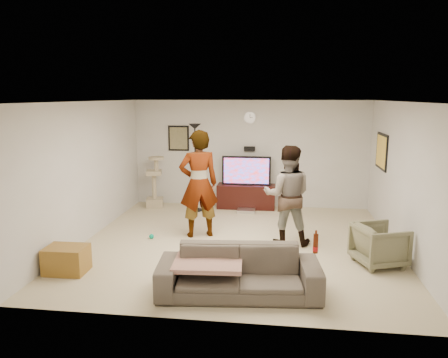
# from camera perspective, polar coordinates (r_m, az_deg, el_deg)

# --- Properties ---
(floor) EXTENTS (5.50, 5.50, 0.02)m
(floor) POSITION_cam_1_polar(r_m,az_deg,el_deg) (7.84, 1.81, -8.52)
(floor) COLOR tan
(floor) RESTS_ON ground
(ceiling) EXTENTS (5.50, 5.50, 0.02)m
(ceiling) POSITION_cam_1_polar(r_m,az_deg,el_deg) (7.40, 1.93, 10.23)
(ceiling) COLOR white
(ceiling) RESTS_ON wall_back
(wall_back) EXTENTS (5.50, 0.04, 2.50)m
(wall_back) POSITION_cam_1_polar(r_m,az_deg,el_deg) (10.22, 3.40, 3.32)
(wall_back) COLOR beige
(wall_back) RESTS_ON floor
(wall_front) EXTENTS (5.50, 0.04, 2.50)m
(wall_front) POSITION_cam_1_polar(r_m,az_deg,el_deg) (4.86, -1.35, -5.19)
(wall_front) COLOR beige
(wall_front) RESTS_ON floor
(wall_left) EXTENTS (0.04, 5.50, 2.50)m
(wall_left) POSITION_cam_1_polar(r_m,az_deg,el_deg) (8.25, -17.51, 1.00)
(wall_left) COLOR beige
(wall_left) RESTS_ON floor
(wall_right) EXTENTS (0.04, 5.50, 2.50)m
(wall_right) POSITION_cam_1_polar(r_m,az_deg,el_deg) (7.75, 22.54, 0.06)
(wall_right) COLOR beige
(wall_right) RESTS_ON floor
(wall_clock) EXTENTS (0.26, 0.04, 0.26)m
(wall_clock) POSITION_cam_1_polar(r_m,az_deg,el_deg) (10.12, 3.44, 8.07)
(wall_clock) COLOR silver
(wall_clock) RESTS_ON wall_back
(wall_speaker) EXTENTS (0.25, 0.10, 0.10)m
(wall_speaker) POSITION_cam_1_polar(r_m,az_deg,el_deg) (10.15, 3.38, 4.00)
(wall_speaker) COLOR black
(wall_speaker) RESTS_ON wall_back
(picture_back) EXTENTS (0.42, 0.03, 0.52)m
(picture_back) POSITION_cam_1_polar(r_m,az_deg,el_deg) (10.42, -5.99, 5.36)
(picture_back) COLOR #6A6544
(picture_back) RESTS_ON wall_back
(picture_right) EXTENTS (0.03, 0.78, 0.62)m
(picture_right) POSITION_cam_1_polar(r_m,az_deg,el_deg) (9.25, 20.03, 3.43)
(picture_right) COLOR #FFBE42
(picture_right) RESTS_ON wall_right
(tv_stand) EXTENTS (1.34, 0.45, 0.56)m
(tv_stand) POSITION_cam_1_polar(r_m,az_deg,el_deg) (10.16, 2.93, -2.29)
(tv_stand) COLOR black
(tv_stand) RESTS_ON floor
(console_box) EXTENTS (0.40, 0.30, 0.07)m
(console_box) POSITION_cam_1_polar(r_m,az_deg,el_deg) (9.84, 2.92, -4.20)
(console_box) COLOR silver
(console_box) RESTS_ON floor
(tv) EXTENTS (1.13, 0.08, 0.67)m
(tv) POSITION_cam_1_polar(r_m,az_deg,el_deg) (10.04, 2.96, 1.12)
(tv) COLOR black
(tv) RESTS_ON tv_stand
(tv_screen) EXTENTS (1.04, 0.01, 0.59)m
(tv_screen) POSITION_cam_1_polar(r_m,az_deg,el_deg) (10.00, 2.94, 1.07)
(tv_screen) COLOR #2661FB
(tv_screen) RESTS_ON tv
(floor_lamp) EXTENTS (0.32, 0.32, 1.98)m
(floor_lamp) POSITION_cam_1_polar(r_m,az_deg,el_deg) (9.81, -3.80, 1.46)
(floor_lamp) COLOR black
(floor_lamp) RESTS_ON floor
(cat_tree) EXTENTS (0.46, 0.46, 1.21)m
(cat_tree) POSITION_cam_1_polar(r_m,az_deg,el_deg) (10.35, -9.18, -0.35)
(cat_tree) COLOR tan
(cat_tree) RESTS_ON floor
(person_left) EXTENTS (0.85, 0.71, 2.00)m
(person_left) POSITION_cam_1_polar(r_m,az_deg,el_deg) (8.00, -3.34, -0.64)
(person_left) COLOR #AEAEAE
(person_left) RESTS_ON floor
(person_right) EXTENTS (0.86, 0.68, 1.76)m
(person_right) POSITION_cam_1_polar(r_m,az_deg,el_deg) (7.68, 8.34, -2.12)
(person_right) COLOR #41499D
(person_right) RESTS_ON floor
(sofa) EXTENTS (2.20, 1.03, 0.62)m
(sofa) POSITION_cam_1_polar(r_m,az_deg,el_deg) (5.85, 1.95, -12.10)
(sofa) COLOR #4C443A
(sofa) RESTS_ON floor
(throw_blanket) EXTENTS (0.95, 0.76, 0.06)m
(throw_blanket) POSITION_cam_1_polar(r_m,az_deg,el_deg) (5.86, -2.10, -10.92)
(throw_blanket) COLOR tan
(throw_blanket) RESTS_ON sofa
(beer_bottle) EXTENTS (0.06, 0.06, 0.25)m
(beer_bottle) POSITION_cam_1_polar(r_m,az_deg,el_deg) (5.69, 11.97, -8.31)
(beer_bottle) COLOR #511A06
(beer_bottle) RESTS_ON sofa
(armchair) EXTENTS (0.90, 0.89, 0.65)m
(armchair) POSITION_cam_1_polar(r_m,az_deg,el_deg) (7.20, 19.77, -8.17)
(armchair) COLOR #656449
(armchair) RESTS_ON floor
(side_table) EXTENTS (0.61, 0.46, 0.40)m
(side_table) POSITION_cam_1_polar(r_m,az_deg,el_deg) (6.96, -20.00, -9.93)
(side_table) COLOR brown
(side_table) RESTS_ON floor
(toy_ball) EXTENTS (0.09, 0.09, 0.09)m
(toy_ball) POSITION_cam_1_polar(r_m,az_deg,el_deg) (8.17, -9.52, -7.45)
(toy_ball) COLOR #019A72
(toy_ball) RESTS_ON floor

